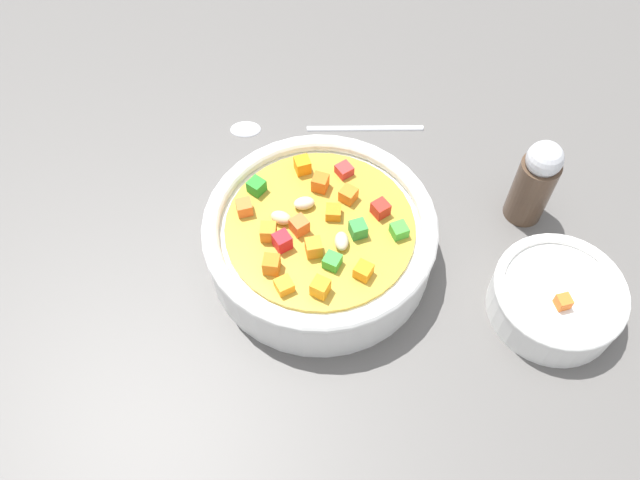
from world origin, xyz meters
TOP-DOWN VIEW (x-y plane):
  - ground_plane at (0.00, 0.00)cm, footprint 140.00×140.00cm
  - soup_bowl_main at (-0.01, -0.00)cm, footprint 20.06×20.06cm
  - spoon at (1.79, 15.54)cm, footprint 19.74×6.21cm
  - side_bowl_small at (17.84, -10.12)cm, footprint 11.05×11.05cm
  - pepper_shaker at (19.74, -0.06)cm, footprint 3.56×3.56cm

SIDE VIEW (x-z plane):
  - ground_plane at x=0.00cm, z-range -2.00..0.00cm
  - spoon at x=1.79cm, z-range -0.05..0.83cm
  - side_bowl_small at x=17.84cm, z-range -0.15..4.09cm
  - soup_bowl_main at x=-0.01cm, z-range -0.15..6.22cm
  - pepper_shaker at x=19.74cm, z-range -0.04..9.29cm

